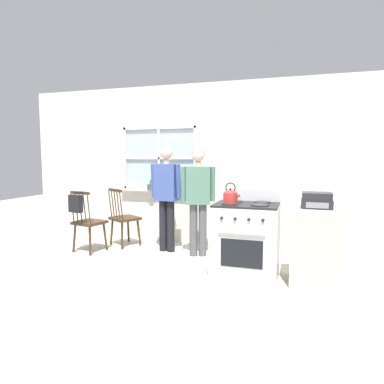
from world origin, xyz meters
The scene contains 12 objects.
ground_plane centered at (0.00, 0.00, 0.00)m, with size 16.00×16.00×0.00m, color #B2AD9E.
wall_back centered at (0.04, 1.40, 1.34)m, with size 6.40×0.16×2.70m.
chair_by_window centered at (-1.45, 0.34, 0.46)m, with size 0.50×0.48×0.97m.
chair_near_wall centered at (-1.10, 0.83, 0.46)m, with size 0.57×0.56×0.97m.
person_elderly_left centered at (-0.30, 0.74, 1.00)m, with size 0.51×0.24×1.65m.
person_teen_center centered at (0.24, 0.64, 0.95)m, with size 0.52×0.30×1.60m.
stove centered at (1.07, -0.10, 0.47)m, with size 0.77×0.68×1.08m.
kettle centered at (0.90, -0.23, 1.02)m, with size 0.21×0.17×0.25m.
potted_plant centered at (-0.80, 1.31, 0.98)m, with size 0.17×0.17×0.22m.
handbag centered at (-1.50, 0.11, 0.79)m, with size 0.23×0.22×0.31m.
side_counter centered at (1.87, -0.03, 0.45)m, with size 0.55×0.50×0.90m.
stereo centered at (1.87, -0.05, 0.99)m, with size 0.34×0.29×0.18m.
Camera 1 is at (1.68, -4.18, 1.49)m, focal length 32.00 mm.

